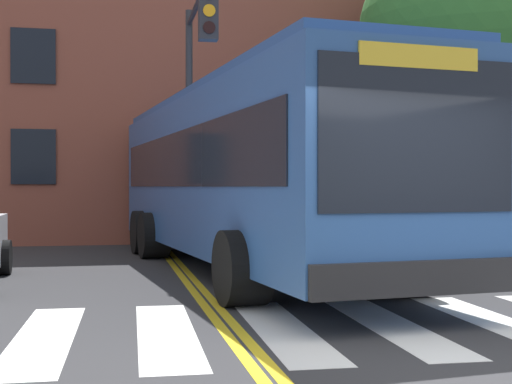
{
  "coord_description": "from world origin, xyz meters",
  "views": [
    {
      "loc": [
        -3.04,
        -5.4,
        1.52
      ],
      "look_at": [
        -0.67,
        6.29,
        1.43
      ],
      "focal_mm": 50.0,
      "sensor_mm": 36.0,
      "label": 1
    }
  ],
  "objects_px": {
    "car_navy_far_lane": "(477,220)",
    "street_tree_curbside_large": "(495,30)",
    "traffic_light_overhead": "(196,76)",
    "city_bus": "(245,173)"
  },
  "relations": [
    {
      "from": "car_navy_far_lane",
      "to": "street_tree_curbside_large",
      "type": "xyz_separation_m",
      "value": [
        1.59,
        2.05,
        4.62
      ]
    },
    {
      "from": "car_navy_far_lane",
      "to": "traffic_light_overhead",
      "type": "xyz_separation_m",
      "value": [
        -6.03,
        0.56,
        3.0
      ]
    },
    {
      "from": "car_navy_far_lane",
      "to": "street_tree_curbside_large",
      "type": "height_order",
      "value": "street_tree_curbside_large"
    },
    {
      "from": "car_navy_far_lane",
      "to": "street_tree_curbside_large",
      "type": "bearing_deg",
      "value": 52.21
    },
    {
      "from": "car_navy_far_lane",
      "to": "street_tree_curbside_large",
      "type": "relative_size",
      "value": 0.48
    },
    {
      "from": "street_tree_curbside_large",
      "to": "city_bus",
      "type": "bearing_deg",
      "value": -153.44
    },
    {
      "from": "city_bus",
      "to": "car_navy_far_lane",
      "type": "bearing_deg",
      "value": 14.95
    },
    {
      "from": "traffic_light_overhead",
      "to": "city_bus",
      "type": "bearing_deg",
      "value": -71.73
    },
    {
      "from": "city_bus",
      "to": "car_navy_far_lane",
      "type": "xyz_separation_m",
      "value": [
        5.37,
        1.43,
        -0.95
      ]
    },
    {
      "from": "city_bus",
      "to": "car_navy_far_lane",
      "type": "distance_m",
      "value": 5.64
    }
  ]
}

